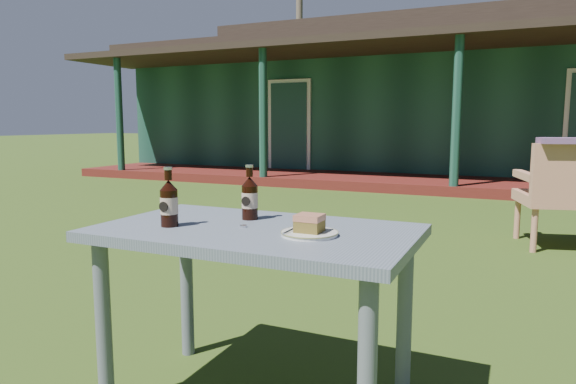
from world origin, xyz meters
The scene contains 11 objects.
ground centered at (0.00, 0.00, 0.00)m, with size 80.00×80.00×0.00m, color #334916.
pavilion centered at (0.00, 9.39, 1.61)m, with size 15.80×8.30×3.45m.
tree_left centered at (-8.00, 17.50, 5.25)m, with size 0.28×0.28×10.50m, color brown.
cafe_table centered at (0.00, -1.60, 0.62)m, with size 1.20×0.70×0.72m.
plate centered at (0.24, -1.64, 0.73)m, with size 0.20×0.20×0.01m.
cake_slice centered at (0.24, -1.64, 0.77)m, with size 0.09×0.09×0.06m.
fork centered at (0.17, -1.65, 0.74)m, with size 0.01×0.14×0.00m, color silver.
cola_bottle_near centered at (-0.10, -1.46, 0.81)m, with size 0.07×0.07×0.23m.
cola_bottle_far centered at (-0.31, -1.71, 0.81)m, with size 0.07×0.07×0.23m.
bottle_cap centered at (-0.05, -1.61, 0.72)m, with size 0.03×0.03×0.01m, color silver.
armchair_left centered at (1.29, 1.80, 0.53)m, with size 0.84×0.81×0.94m.
Camera 1 is at (0.90, -3.29, 1.12)m, focal length 32.00 mm.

